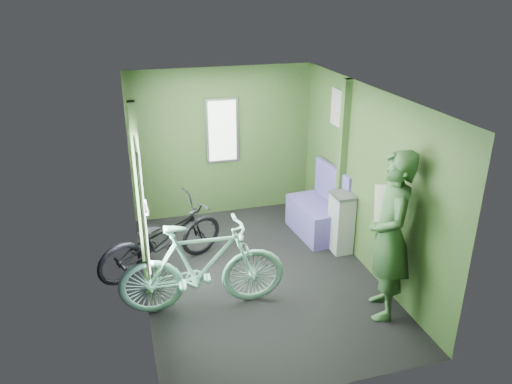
# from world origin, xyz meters

# --- Properties ---
(room) EXTENTS (4.00, 4.02, 2.31)m
(room) POSITION_xyz_m (-0.04, 0.04, 1.44)
(room) COLOR black
(room) RESTS_ON ground
(bicycle_black) EXTENTS (1.90, 1.39, 1.00)m
(bicycle_black) POSITION_xyz_m (-1.12, 0.46, 0.00)
(bicycle_black) COLOR black
(bicycle_black) RESTS_ON ground
(bicycle_mint) EXTENTS (1.88, 0.74, 1.15)m
(bicycle_mint) POSITION_xyz_m (-0.78, -0.51, 0.00)
(bicycle_mint) COLOR #79BCB0
(bicycle_mint) RESTS_ON ground
(passenger) EXTENTS (0.66, 0.81, 1.90)m
(passenger) POSITION_xyz_m (1.13, -1.10, 0.95)
(passenger) COLOR #294928
(passenger) RESTS_ON ground
(waste_box) EXTENTS (0.25, 0.35, 0.84)m
(waste_box) POSITION_xyz_m (1.26, 0.32, 0.42)
(waste_box) COLOR gray
(waste_box) RESTS_ON ground
(bench_seat) EXTENTS (0.61, 1.01, 1.02)m
(bench_seat) POSITION_xyz_m (1.15, 0.86, 0.30)
(bench_seat) COLOR navy
(bench_seat) RESTS_ON ground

